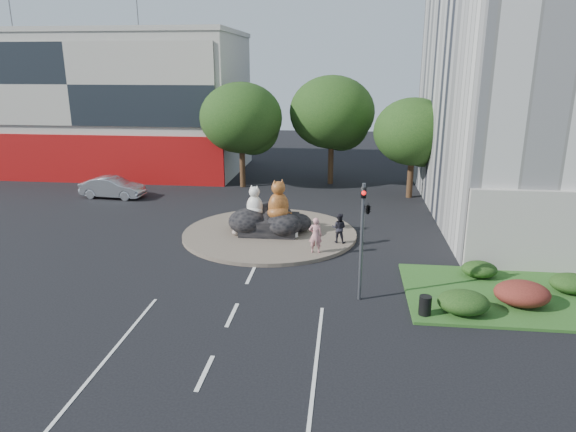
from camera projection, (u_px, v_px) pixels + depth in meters
name	position (u px, v px, depth m)	size (l,w,h in m)	color
ground	(232.00, 315.00, 20.20)	(120.00, 120.00, 0.00)	black
roundabout_island	(270.00, 233.00, 29.70)	(10.00, 10.00, 0.20)	brown
rock_plinth	(270.00, 224.00, 29.55)	(3.20, 2.60, 0.90)	black
shophouse_block	(104.00, 103.00, 47.04)	(25.20, 12.30, 17.40)	#B8B5A6
grass_verge	(525.00, 296.00, 21.73)	(10.00, 6.00, 0.12)	#2B541C
tree_left	(242.00, 121.00, 40.18)	(6.46, 6.46, 8.27)	#382314
tree_mid	(333.00, 116.00, 41.23)	(6.84, 6.84, 8.76)	#382314
tree_right	(414.00, 135.00, 37.02)	(5.70, 5.70, 7.30)	#382314
hedge_near_green	(463.00, 302.00, 20.01)	(2.00, 1.60, 0.90)	#143310
hedge_red	(522.00, 293.00, 20.67)	(2.20, 1.76, 0.99)	#541C16
hedge_mid_green	(572.00, 283.00, 21.85)	(1.80, 1.44, 0.81)	#143310
hedge_back_green	(479.00, 269.00, 23.49)	(1.60, 1.28, 0.72)	#143310
traffic_light	(365.00, 217.00, 20.52)	(0.44, 1.24, 5.00)	#595B60
street_lamp	(521.00, 169.00, 25.14)	(2.34, 0.22, 8.06)	#595B60
cat_white	(255.00, 201.00, 29.30)	(1.11, 0.96, 1.84)	silver
cat_tabby	(278.00, 199.00, 28.80)	(1.37, 1.18, 2.28)	#B96C26
kitten_calico	(236.00, 227.00, 29.04)	(0.52, 0.45, 0.86)	beige
kitten_white	(295.00, 232.00, 28.51)	(0.43, 0.37, 0.72)	beige
pedestrian_pink	(316.00, 235.00, 26.16)	(0.68, 0.45, 1.86)	tan
pedestrian_dark	(339.00, 228.00, 27.69)	(0.79, 0.62, 1.63)	black
parked_car	(113.00, 187.00, 37.96)	(1.64, 4.70, 1.55)	#ACAFB4
litter_bin	(425.00, 305.00, 19.90)	(0.48, 0.48, 0.76)	black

